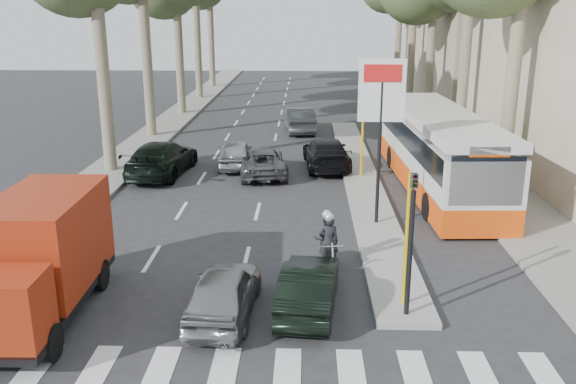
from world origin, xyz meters
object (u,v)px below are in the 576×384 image
object	(u,v)px
silver_hatchback	(223,291)
city_bus	(438,149)
dark_hatchback	(309,286)
motorcycle	(327,242)
red_truck	(39,256)

from	to	relation	value
silver_hatchback	city_bus	xyz separation A→B (m)	(7.30, 11.06, 1.05)
silver_hatchback	city_bus	size ratio (longest dim) A/B	0.30
dark_hatchback	city_bus	world-z (taller)	city_bus
dark_hatchback	motorcycle	xyz separation A→B (m)	(0.53, 2.48, 0.19)
motorcycle	dark_hatchback	bearing A→B (deg)	-109.95
city_bus	silver_hatchback	bearing A→B (deg)	-125.72
silver_hatchback	motorcycle	bearing A→B (deg)	-128.15
red_truck	motorcycle	bearing A→B (deg)	22.26
motorcycle	red_truck	bearing A→B (deg)	-164.46
red_truck	city_bus	size ratio (longest dim) A/B	0.45
silver_hatchback	dark_hatchback	bearing A→B (deg)	-165.29
city_bus	red_truck	bearing A→B (deg)	-138.40
silver_hatchback	red_truck	xyz separation A→B (m)	(-4.30, -0.10, 0.89)
silver_hatchback	motorcycle	world-z (taller)	motorcycle
dark_hatchback	red_truck	distance (m)	6.43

